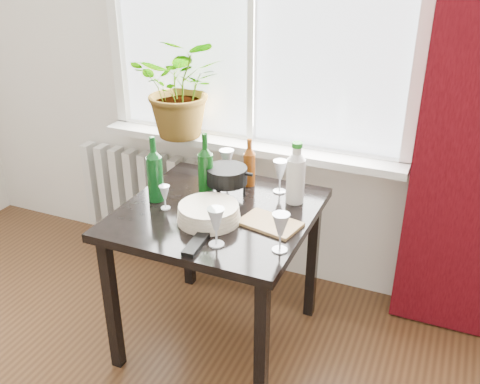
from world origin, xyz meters
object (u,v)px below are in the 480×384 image
at_px(radiator, 140,192).
at_px(wineglass_back_center, 280,176).
at_px(wine_bottle_left, 154,169).
at_px(plate_stack, 209,213).
at_px(bottle_amber, 249,162).
at_px(wineglass_far_right, 280,232).
at_px(cleaning_bottle, 296,172).
at_px(wineglass_back_left, 227,166).
at_px(wineglass_front_right, 216,227).
at_px(tv_remote, 196,244).
at_px(potted_plant, 182,87).
at_px(fondue_pot, 227,182).
at_px(table, 218,227).
at_px(wineglass_front_left, 165,197).
at_px(wine_bottle_right, 205,165).
at_px(cutting_board, 270,223).

bearing_deg(radiator, wineglass_back_center, -18.20).
xyz_separation_m(wine_bottle_left, plate_stack, (0.32, -0.09, -0.12)).
bearing_deg(bottle_amber, wineglass_far_right, -56.36).
relative_size(cleaning_bottle, wineglass_far_right, 1.78).
bearing_deg(wineglass_back_left, wineglass_front_right, -69.43).
height_order(wineglass_back_left, tv_remote, wineglass_back_left).
height_order(potted_plant, wine_bottle_left, potted_plant).
xyz_separation_m(wineglass_back_center, tv_remote, (-0.14, -0.60, -0.07)).
bearing_deg(wineglass_back_left, fondue_pot, -65.42).
distance_m(table, tv_remote, 0.34).
height_order(wineglass_front_right, tv_remote, wineglass_front_right).
bearing_deg(tv_remote, wineglass_back_left, 98.80).
bearing_deg(wineglass_back_center, plate_stack, -115.40).
height_order(wineglass_front_left, fondue_pot, fondue_pot).
xyz_separation_m(potted_plant, wineglass_back_left, (0.38, -0.26, -0.29)).
relative_size(wineglass_far_right, plate_stack, 0.61).
xyz_separation_m(table, cleaning_bottle, (0.30, 0.21, 0.24)).
relative_size(table, wine_bottle_left, 2.68).
distance_m(wineglass_far_right, plate_stack, 0.38).
relative_size(cleaning_bottle, plate_stack, 1.08).
relative_size(radiator, wineglass_front_left, 6.97).
bearing_deg(wineglass_front_right, potted_plant, 125.54).
distance_m(wine_bottle_right, cleaning_bottle, 0.42).
relative_size(bottle_amber, wineglass_back_center, 1.46).
xyz_separation_m(cleaning_bottle, wineglass_back_left, (-0.38, 0.08, -0.06)).
distance_m(wine_bottle_right, wineglass_back_left, 0.20).
distance_m(wine_bottle_right, wineglass_front_left, 0.25).
height_order(bottle_amber, cutting_board, bottle_amber).
relative_size(potted_plant, wineglass_front_right, 3.28).
height_order(wine_bottle_right, fondue_pot, wine_bottle_right).
xyz_separation_m(table, wineglass_back_left, (-0.09, 0.29, 0.18)).
relative_size(table, wineglass_back_center, 5.08).
bearing_deg(potted_plant, table, -49.97).
bearing_deg(potted_plant, cleaning_bottle, -23.87).
bearing_deg(table, fondue_pot, 95.84).
height_order(radiator, plate_stack, plate_stack).
bearing_deg(wine_bottle_right, cutting_board, -21.27).
height_order(wineglass_far_right, fondue_pot, wineglass_far_right).
height_order(wineglass_front_right, wineglass_back_center, wineglass_front_right).
relative_size(wine_bottle_right, wineglass_far_right, 1.87).
bearing_deg(tv_remote, fondue_pot, 94.54).
distance_m(wineglass_front_left, fondue_pot, 0.30).
bearing_deg(bottle_amber, wineglass_front_right, -80.61).
bearing_deg(wineglass_front_left, fondue_pot, 47.28).
bearing_deg(wineglass_front_right, cutting_board, 59.43).
height_order(wineglass_front_right, wineglass_back_left, wineglass_back_left).
height_order(table, wineglass_front_left, wineglass_front_left).
relative_size(cleaning_bottle, cutting_board, 1.18).
bearing_deg(fondue_pot, wineglass_far_right, -28.88).
relative_size(radiator, bottle_amber, 3.28).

